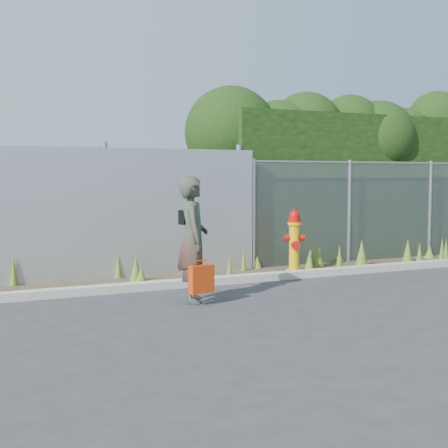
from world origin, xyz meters
TOP-DOWN VIEW (x-y plane):
  - ground at (0.00, 0.00)m, footprint 80.00×80.00m
  - curb at (0.00, 1.80)m, footprint 16.00×0.22m
  - weed_strip at (0.43, 2.41)m, footprint 16.00×1.28m
  - corrugated_fence at (-3.25, 3.01)m, footprint 8.50×0.21m
  - chainlink_fence at (4.25, 3.00)m, footprint 6.50×0.07m
  - hedge at (4.16, 4.04)m, footprint 7.97×2.15m
  - fire_hydrant at (1.52, 2.32)m, footprint 0.38×0.34m
  - woman at (-1.10, 0.69)m, footprint 0.59×0.73m
  - red_tote_bag at (-1.10, 0.40)m, footprint 0.34×0.12m
  - black_shoulder_bag at (-1.12, 0.82)m, footprint 0.27×0.11m

SIDE VIEW (x-z plane):
  - ground at x=0.00m, z-range 0.00..0.00m
  - curb at x=0.00m, z-range 0.00..0.12m
  - weed_strip at x=0.43m, z-range -0.14..0.39m
  - red_tote_bag at x=-1.10m, z-range 0.14..0.58m
  - fire_hydrant at x=1.52m, z-range -0.02..1.13m
  - woman at x=-1.10m, z-range 0.00..1.73m
  - chainlink_fence at x=4.25m, z-range 0.01..2.06m
  - corrugated_fence at x=-3.25m, z-range -0.05..2.25m
  - black_shoulder_bag at x=-1.12m, z-range 1.07..1.26m
  - hedge at x=4.16m, z-range 0.19..3.86m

